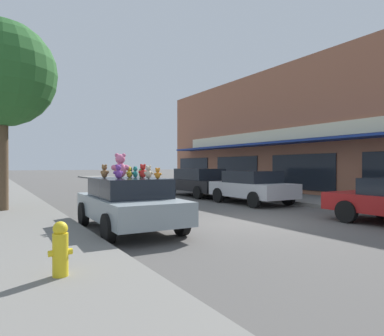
{
  "coord_description": "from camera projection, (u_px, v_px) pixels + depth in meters",
  "views": [
    {
      "loc": [
        -6.88,
        -8.27,
        1.76
      ],
      "look_at": [
        -0.25,
        2.84,
        1.67
      ],
      "focal_mm": 32.0,
      "sensor_mm": 36.0,
      "label": 1
    }
  ],
  "objects": [
    {
      "name": "ground_plane",
      "position": [
        246.0,
        222.0,
        10.64
      ],
      "size": [
        260.0,
        260.0,
        0.0
      ],
      "primitive_type": "plane",
      "color": "#514F4C"
    },
    {
      "name": "sidewalk_near",
      "position": [
        8.0,
        244.0,
        7.29
      ],
      "size": [
        3.59,
        90.0,
        0.17
      ],
      "color": "slate",
      "rests_on": "ground_plane"
    },
    {
      "name": "sidewalk_far",
      "position": [
        370.0,
        206.0,
        13.99
      ],
      "size": [
        3.59,
        90.0,
        0.17
      ],
      "color": "slate",
      "rests_on": "ground_plane"
    },
    {
      "name": "storefront_row",
      "position": [
        378.0,
        133.0,
        23.09
      ],
      "size": [
        16.28,
        29.58,
        7.86
      ],
      "color": "#9E6047",
      "rests_on": "ground_plane"
    },
    {
      "name": "plush_art_car",
      "position": [
        129.0,
        202.0,
        9.29
      ],
      "size": [
        2.16,
        4.33,
        1.42
      ],
      "rotation": [
        0.0,
        0.0,
        -0.03
      ],
      "color": "#8C999E",
      "rests_on": "ground_plane"
    },
    {
      "name": "teddy_bear_giant",
      "position": [
        120.0,
        166.0,
        9.51
      ],
      "size": [
        0.52,
        0.35,
        0.69
      ],
      "rotation": [
        0.0,
        0.0,
        2.9
      ],
      "color": "pink",
      "rests_on": "plush_art_car"
    },
    {
      "name": "teddy_bear_cream",
      "position": [
        148.0,
        172.0,
        9.01
      ],
      "size": [
        0.25,
        0.22,
        0.35
      ],
      "rotation": [
        0.0,
        0.0,
        2.54
      ],
      "color": "beige",
      "rests_on": "plush_art_car"
    },
    {
      "name": "teddy_bear_green",
      "position": [
        141.0,
        173.0,
        9.84
      ],
      "size": [
        0.15,
        0.2,
        0.26
      ],
      "rotation": [
        0.0,
        0.0,
        4.28
      ],
      "color": "green",
      "rests_on": "plush_art_car"
    },
    {
      "name": "teddy_bear_purple",
      "position": [
        118.0,
        172.0,
        8.93
      ],
      "size": [
        0.27,
        0.17,
        0.37
      ],
      "rotation": [
        0.0,
        0.0,
        3.2
      ],
      "color": "purple",
      "rests_on": "plush_art_car"
    },
    {
      "name": "teddy_bear_black",
      "position": [
        130.0,
        172.0,
        10.05
      ],
      "size": [
        0.16,
        0.22,
        0.29
      ],
      "rotation": [
        0.0,
        0.0,
        1.99
      ],
      "color": "black",
      "rests_on": "plush_art_car"
    },
    {
      "name": "teddy_bear_yellow",
      "position": [
        129.0,
        172.0,
        9.63
      ],
      "size": [
        0.22,
        0.21,
        0.32
      ],
      "rotation": [
        0.0,
        0.0,
        3.84
      ],
      "color": "yellow",
      "rests_on": "plush_art_car"
    },
    {
      "name": "teddy_bear_brown",
      "position": [
        104.0,
        171.0,
        9.36
      ],
      "size": [
        0.23,
        0.27,
        0.38
      ],
      "rotation": [
        0.0,
        0.0,
        2.16
      ],
      "color": "olive",
      "rests_on": "plush_art_car"
    },
    {
      "name": "teddy_bear_orange",
      "position": [
        158.0,
        173.0,
        8.76
      ],
      "size": [
        0.2,
        0.19,
        0.29
      ],
      "rotation": [
        0.0,
        0.0,
        2.41
      ],
      "color": "orange",
      "rests_on": "plush_art_car"
    },
    {
      "name": "teddy_bear_teal",
      "position": [
        135.0,
        172.0,
        9.67
      ],
      "size": [
        0.23,
        0.21,
        0.32
      ],
      "rotation": [
        0.0,
        0.0,
        3.82
      ],
      "color": "teal",
      "rests_on": "plush_art_car"
    },
    {
      "name": "teddy_bear_red",
      "position": [
        143.0,
        171.0,
        9.41
      ],
      "size": [
        0.25,
        0.27,
        0.39
      ],
      "rotation": [
        0.0,
        0.0,
        2.26
      ],
      "color": "red",
      "rests_on": "plush_art_car"
    },
    {
      "name": "parked_car_far_center",
      "position": [
        252.0,
        186.0,
        15.71
      ],
      "size": [
        2.18,
        4.12,
        1.51
      ],
      "color": "#B7B7BC",
      "rests_on": "ground_plane"
    },
    {
      "name": "parked_car_far_right",
      "position": [
        199.0,
        181.0,
        19.66
      ],
      "size": [
        2.17,
        4.71,
        1.58
      ],
      "color": "black",
      "rests_on": "ground_plane"
    },
    {
      "name": "street_tree",
      "position": [
        1.0,
        74.0,
        12.17
      ],
      "size": [
        3.79,
        3.79,
        6.78
      ],
      "color": "brown",
      "rests_on": "sidewalk_near"
    },
    {
      "name": "fire_hydrant",
      "position": [
        60.0,
        249.0,
        4.92
      ],
      "size": [
        0.33,
        0.22,
        0.79
      ],
      "color": "yellow",
      "rests_on": "sidewalk_near"
    }
  ]
}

